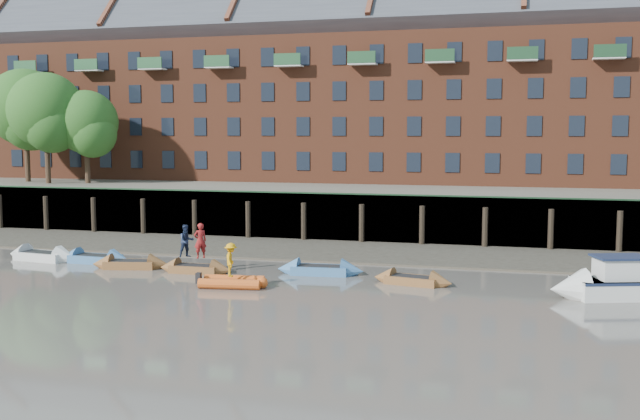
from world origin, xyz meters
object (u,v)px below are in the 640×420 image
(rowboat_1, at_px, (95,259))
(rowboat_2, at_px, (131,264))
(person_rower_a, at_px, (200,241))
(rib_tender, at_px, (235,282))
(rowboat_4, at_px, (320,270))
(rowboat_6, at_px, (412,280))
(motor_launch, at_px, (606,284))
(person_rower_b, at_px, (186,241))
(rowboat_3, at_px, (195,269))
(rowboat_0, at_px, (42,256))
(person_rib_crew, at_px, (231,260))

(rowboat_1, xyz_separation_m, rowboat_2, (2.79, -1.03, -0.01))
(person_rower_a, bearing_deg, rib_tender, 95.44)
(rowboat_2, distance_m, rib_tender, 7.93)
(rowboat_4, distance_m, rowboat_6, 5.15)
(rowboat_4, distance_m, motor_launch, 13.90)
(rowboat_2, xyz_separation_m, rowboat_4, (10.38, 0.96, 0.01))
(rowboat_2, bearing_deg, rowboat_6, -12.91)
(rowboat_6, xyz_separation_m, person_rower_b, (-11.97, 0.18, 1.44))
(rowboat_4, relative_size, rowboat_6, 1.12)
(rowboat_3, distance_m, rowboat_4, 6.57)
(rowboat_0, height_order, motor_launch, motor_launch)
(person_rib_crew, bearing_deg, motor_launch, -100.03)
(rowboat_0, height_order, person_rower_b, person_rower_b)
(rowboat_0, relative_size, rowboat_6, 1.20)
(rowboat_1, distance_m, rowboat_2, 2.97)
(motor_launch, bearing_deg, person_rib_crew, -10.93)
(person_rib_crew, bearing_deg, rib_tender, -65.21)
(person_rib_crew, bearing_deg, person_rower_b, 32.88)
(rowboat_4, bearing_deg, person_rower_b, -175.68)
(rib_tender, relative_size, person_rower_b, 1.91)
(rowboat_4, height_order, person_rib_crew, person_rib_crew)
(rib_tender, distance_m, motor_launch, 16.99)
(person_rower_a, bearing_deg, rowboat_6, 138.78)
(rowboat_2, xyz_separation_m, person_rower_b, (3.39, -0.16, 1.43))
(rowboat_4, relative_size, motor_launch, 0.75)
(motor_launch, relative_size, person_rib_crew, 3.81)
(rib_tender, distance_m, person_rib_crew, 1.10)
(rowboat_0, height_order, rowboat_1, rowboat_0)
(rowboat_1, height_order, rowboat_6, rowboat_1)
(person_rower_a, bearing_deg, rowboat_0, -47.54)
(rowboat_1, bearing_deg, rowboat_0, -176.32)
(rowboat_4, height_order, person_rower_a, person_rower_a)
(rowboat_0, relative_size, rowboat_4, 1.07)
(rowboat_2, distance_m, person_rib_crew, 7.94)
(rowboat_2, bearing_deg, rowboat_4, -6.37)
(rowboat_0, relative_size, rib_tender, 1.50)
(person_rower_a, xyz_separation_m, person_rower_b, (-0.83, 0.10, -0.06))
(motor_launch, bearing_deg, person_rower_a, -20.68)
(rowboat_6, bearing_deg, rowboat_3, -169.10)
(rowboat_0, distance_m, rowboat_2, 6.26)
(motor_launch, bearing_deg, rowboat_2, -20.86)
(rowboat_0, height_order, rowboat_6, rowboat_0)
(rowboat_4, xyz_separation_m, motor_launch, (13.74, -2.07, 0.38))
(rowboat_6, xyz_separation_m, rib_tender, (-8.10, -2.83, 0.04))
(rib_tender, relative_size, motor_launch, 0.54)
(rowboat_6, distance_m, person_rower_b, 12.06)
(rowboat_2, distance_m, person_rower_b, 3.68)
(motor_launch, xyz_separation_m, person_rower_b, (-20.73, 0.95, 1.03))
(rowboat_4, bearing_deg, rowboat_0, 175.18)
(rowboat_3, relative_size, rib_tender, 1.22)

